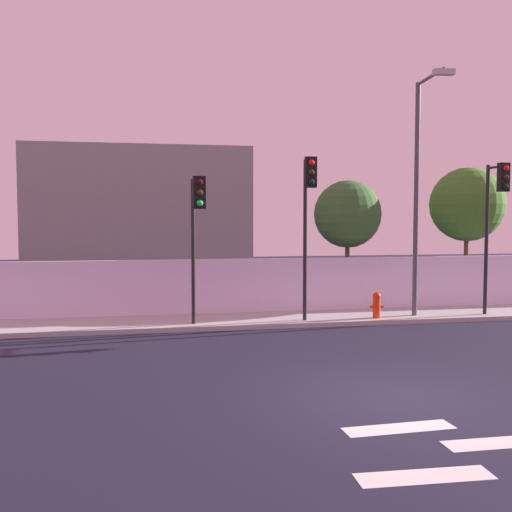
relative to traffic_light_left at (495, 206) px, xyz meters
name	(u,v)px	position (x,y,z in m)	size (l,w,h in m)	color
ground_plane	(395,397)	(-6.53, -7.12, -3.69)	(80.00, 80.00, 0.00)	black
sidewalk	(289,319)	(-6.53, 1.08, -3.62)	(36.00, 2.40, 0.15)	#AAAAAA
perimeter_wall	(280,285)	(-6.53, 2.37, -2.64)	(36.00, 0.18, 1.80)	silver
traffic_light_left	(495,206)	(0.00, 0.00, 0.00)	(0.35, 1.07, 4.89)	black
traffic_light_center	(308,204)	(-6.22, -0.01, 0.04)	(0.36, 1.10, 4.96)	black
traffic_light_right	(196,218)	(-9.59, -0.30, -0.37)	(0.35, 1.58, 4.32)	black
street_lamp_curbside	(420,179)	(-2.44, 0.35, 0.86)	(0.62, 2.22, 7.48)	#4C4C51
fire_hydrant	(377,304)	(-3.83, 0.38, -3.10)	(0.44, 0.26, 0.83)	red
roadside_tree_midleft	(348,214)	(-3.78, 3.31, -0.24)	(2.45, 2.45, 4.69)	brown
roadside_tree_midright	(467,205)	(0.95, 3.31, 0.13)	(2.79, 2.79, 5.22)	brown
low_building_distant	(140,214)	(-11.25, 16.37, -0.16)	(11.70, 6.00, 7.07)	gray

